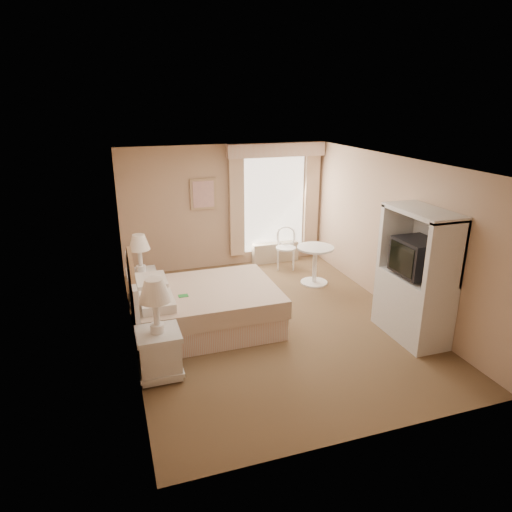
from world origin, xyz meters
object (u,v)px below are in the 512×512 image
object	(u,v)px
round_table	(315,259)
armoire	(415,286)
bed	(198,307)
cafe_chair	(286,244)
nightstand_far	(142,278)
nightstand_near	(158,341)

from	to	relation	value
round_table	armoire	world-z (taller)	armoire
bed	armoire	bearing A→B (deg)	-22.24
round_table	armoire	size ratio (longest dim) A/B	0.38
bed	cafe_chair	world-z (taller)	bed
nightstand_far	armoire	xyz separation A→B (m)	(3.65, -2.42, 0.34)
nightstand_far	round_table	bearing A→B (deg)	-2.52
cafe_chair	armoire	bearing A→B (deg)	-58.03
bed	round_table	bearing A→B (deg)	23.91
bed	armoire	distance (m)	3.20
bed	nightstand_far	xyz separation A→B (m)	(-0.72, 1.22, 0.10)
nightstand_near	nightstand_far	distance (m)	2.33
nightstand_far	cafe_chair	bearing A→B (deg)	16.17
cafe_chair	armoire	world-z (taller)	armoire
round_table	cafe_chair	size ratio (longest dim) A/B	0.85
armoire	cafe_chair	bearing A→B (deg)	101.60
nightstand_near	cafe_chair	distance (m)	4.36
bed	round_table	world-z (taller)	bed
nightstand_far	round_table	world-z (taller)	nightstand_far
round_table	armoire	distance (m)	2.35
round_table	armoire	bearing A→B (deg)	-77.99
bed	cafe_chair	bearing A→B (deg)	42.76
nightstand_near	cafe_chair	size ratio (longest dim) A/B	1.53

